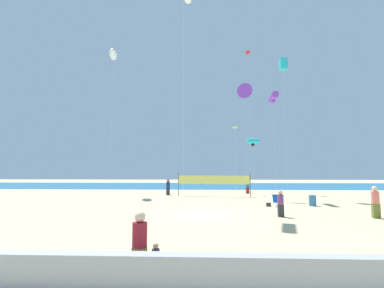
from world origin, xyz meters
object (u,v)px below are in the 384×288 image
Objects in this scene: beachgoer_teal_shirt at (247,186)px; kite_violet_tube at (273,97)px; kite_lime_diamond at (235,128)px; toddler_figure at (156,259)px; kite_cyan_box at (283,64)px; beachgoer_plum_shirt at (281,203)px; kite_white_inflatable at (113,55)px; folding_beach_chair at (277,200)px; mother_figure at (140,242)px; kite_violet_delta at (245,91)px; kite_red_diamond at (248,55)px; trash_barrel at (313,201)px; beach_handbag at (269,205)px; volleyball_net at (214,181)px; kite_cyan_tube at (253,141)px; beachgoer_coral_shirt at (375,201)px; beachgoer_navy_shirt at (168,186)px.

kite_violet_tube is at bearing -15.07° from beachgoer_teal_shirt.
toddler_figure is at bearing -100.89° from kite_lime_diamond.
kite_cyan_box is at bearing 10.21° from beachgoer_teal_shirt.
beachgoer_plum_shirt is 27.30m from kite_white_inflatable.
folding_beach_chair is at bearing -103.45° from kite_violet_tube.
beachgoer_plum_shirt is (6.34, 9.80, -0.07)m from mother_figure.
beachgoer_teal_shirt is 22.83m from kite_white_inflatable.
kite_cyan_box is (4.23, 0.77, 3.10)m from kite_violet_delta.
toddler_figure is at bearing -112.56° from kite_violet_tube.
kite_violet_delta is at bearing -37.32° from beachgoer_teal_shirt.
kite_violet_delta is at bearing 144.02° from folding_beach_chair.
kite_cyan_box is at bearing -73.86° from kite_red_diamond.
kite_violet_delta is (-2.42, 1.85, 1.18)m from kite_violet_tube.
trash_barrel is 0.08× the size of kite_violet_tube.
kite_violet_tube is 14.02m from kite_red_diamond.
beach_handbag is at bearing 84.97° from mother_figure.
kite_white_inflatable is 20.14m from kite_cyan_box.
volleyball_net is 0.43× the size of kite_white_inflatable.
beach_handbag is at bearing -43.28° from beachgoer_plum_shirt.
beachgoer_teal_shirt is at bearing 94.93° from mother_figure.
mother_figure is at bearing -105.87° from kite_violet_delta.
trash_barrel is 0.05× the size of kite_white_inflatable.
beach_handbag is at bearing -33.60° from kite_white_inflatable.
kite_red_diamond reaches higher than kite_cyan_tube.
volleyball_net reaches higher than toddler_figure.
kite_red_diamond reaches higher than beachgoer_coral_shirt.
beachgoer_coral_shirt is (14.13, -14.36, 0.06)m from beachgoer_navy_shirt.
kite_red_diamond is (17.23, 4.87, 1.61)m from kite_white_inflatable.
kite_white_inflatable is (-21.21, 15.69, 15.92)m from beachgoer_coral_shirt.
toddler_figure is 0.13× the size of kite_cyan_tube.
kite_violet_delta is (-0.85, -5.09, 10.02)m from beachgoer_teal_shirt.
mother_figure is 22.68m from volleyball_net.
beach_handbag is (3.97, -7.95, -1.49)m from volleyball_net.
kite_lime_diamond reaches higher than beach_handbag.
toddler_figure is at bearing -104.78° from kite_violet_delta.
beachgoer_coral_shirt is 0.24× the size of volleyball_net.
kite_red_diamond reaches higher than kite_lime_diamond.
kite_white_inflatable is at bearing -173.74° from kite_cyan_tube.
kite_cyan_tube is at bearing 42.60° from volleyball_net.
kite_white_inflatable is at bearing -65.09° from beachgoer_navy_shirt.
kite_violet_tube reaches higher than trash_barrel.
kite_white_inflatable reaches higher than kite_violet_delta.
beach_handbag is at bearing 79.47° from beachgoer_navy_shirt.
kite_violet_tube is (17.82, -6.05, -7.16)m from kite_white_inflatable.
folding_beach_chair is at bearing -112.02° from kite_cyan_box.
trash_barrel is 10.67m from volleyball_net.
kite_white_inflatable is (-12.12, 2.74, 15.29)m from volleyball_net.
beachgoer_coral_shirt is 5.46m from beachgoer_plum_shirt.
kite_cyan_box is (4.75, -4.34, 6.16)m from kite_lime_diamond.
volleyball_net is (2.27, 22.49, 1.15)m from toddler_figure.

